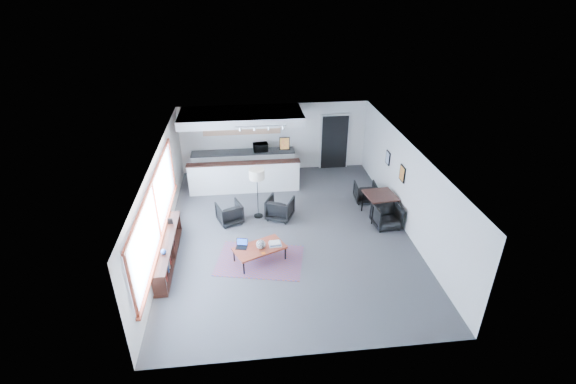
{
  "coord_description": "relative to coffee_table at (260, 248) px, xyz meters",
  "views": [
    {
      "loc": [
        -1.16,
        -10.31,
        6.86
      ],
      "look_at": [
        0.06,
        0.4,
        1.14
      ],
      "focal_mm": 26.0,
      "sensor_mm": 36.0,
      "label": 1
    }
  ],
  "objects": [
    {
      "name": "dining_chair_near",
      "position": [
        3.89,
        1.28,
        -0.06
      ],
      "size": [
        0.71,
        0.67,
        0.68
      ],
      "primitive_type": "imported",
      "rotation": [
        0.0,
        0.0,
        0.08
      ],
      "color": "black",
      "rests_on": "floor"
    },
    {
      "name": "ceramic_pot",
      "position": [
        0.04,
        -0.05,
        0.16
      ],
      "size": [
        0.25,
        0.25,
        0.25
      ],
      "rotation": [
        0.0,
        0.0,
        0.16
      ],
      "color": "gray",
      "rests_on": "coffee_table"
    },
    {
      "name": "kilim_rug",
      "position": [
        0.0,
        0.0,
        -0.39
      ],
      "size": [
        2.53,
        1.98,
        0.01
      ],
      "rotation": [
        0.0,
        0.0,
        -0.21
      ],
      "color": "#653A4F",
      "rests_on": "floor"
    },
    {
      "name": "coaster",
      "position": [
        0.09,
        -0.28,
        0.04
      ],
      "size": [
        0.11,
        0.11,
        0.01
      ],
      "rotation": [
        0.0,
        0.0,
        0.23
      ],
      "color": "#E5590C",
      "rests_on": "coffee_table"
    },
    {
      "name": "laptop",
      "position": [
        -0.46,
        0.09,
        0.09
      ],
      "size": [
        0.34,
        0.3,
        0.21
      ],
      "rotation": [
        0.0,
        0.0,
        -0.23
      ],
      "color": "black",
      "rests_on": "coffee_table"
    },
    {
      "name": "dining_table",
      "position": [
        3.85,
        1.89,
        0.29
      ],
      "size": [
        1.0,
        1.0,
        0.76
      ],
      "rotation": [
        0.0,
        0.0,
        0.11
      ],
      "color": "#331811",
      "rests_on": "floor"
    },
    {
      "name": "wall_art_upper",
      "position": [
        4.36,
        2.98,
        1.1
      ],
      "size": [
        0.03,
        0.34,
        0.44
      ],
      "color": "black",
      "rests_on": "room"
    },
    {
      "name": "console",
      "position": [
        -2.41,
        0.23,
        -0.07
      ],
      "size": [
        0.35,
        3.0,
        0.8
      ],
      "color": "#331811",
      "rests_on": "floor"
    },
    {
      "name": "floor_lamp",
      "position": [
        0.07,
        2.29,
        1.02
      ],
      "size": [
        0.48,
        0.48,
        1.63
      ],
      "rotation": [
        0.0,
        0.0,
        -0.03
      ],
      "color": "black",
      "rests_on": "floor"
    },
    {
      "name": "track_light",
      "position": [
        0.3,
        3.48,
        2.13
      ],
      "size": [
        1.6,
        0.07,
        0.15
      ],
      "color": "silver",
      "rests_on": "room"
    },
    {
      "name": "coffee_table",
      "position": [
        0.0,
        0.0,
        0.0
      ],
      "size": [
        1.5,
        1.19,
        0.43
      ],
      "rotation": [
        0.0,
        0.0,
        0.42
      ],
      "color": "maroon",
      "rests_on": "floor"
    },
    {
      "name": "armchair_right",
      "position": [
        0.74,
        2.12,
        -0.01
      ],
      "size": [
        0.98,
        0.95,
        0.77
      ],
      "primitive_type": "imported",
      "rotation": [
        0.0,
        0.0,
        2.71
      ],
      "color": "black",
      "rests_on": "floor"
    },
    {
      "name": "dining_chair_far",
      "position": [
        3.69,
        2.9,
        -0.1
      ],
      "size": [
        0.62,
        0.58,
        0.6
      ],
      "primitive_type": "imported",
      "rotation": [
        0.0,
        0.0,
        3.08
      ],
      "color": "black",
      "rests_on": "floor"
    },
    {
      "name": "microwave",
      "position": [
        0.34,
        5.43,
        0.71
      ],
      "size": [
        0.56,
        0.35,
        0.36
      ],
      "primitive_type": "imported",
      "rotation": [
        0.0,
        0.0,
        0.12
      ],
      "color": "black",
      "rests_on": "kitchenette"
    },
    {
      "name": "room",
      "position": [
        0.89,
        1.28,
        0.9
      ],
      "size": [
        7.02,
        9.02,
        2.62
      ],
      "color": "#4A4A4D",
      "rests_on": "ground"
    },
    {
      "name": "armchair_left",
      "position": [
        -0.81,
        2.04,
        -0.04
      ],
      "size": [
        0.88,
        0.85,
        0.71
      ],
      "primitive_type": "imported",
      "rotation": [
        0.0,
        0.0,
        3.5
      ],
      "color": "black",
      "rests_on": "floor"
    },
    {
      "name": "wall_art_lower",
      "position": [
        4.36,
        1.68,
        1.15
      ],
      "size": [
        0.03,
        0.38,
        0.48
      ],
      "color": "black",
      "rests_on": "room"
    },
    {
      "name": "doorway",
      "position": [
        3.19,
        5.7,
        0.68
      ],
      "size": [
        1.1,
        0.12,
        2.15
      ],
      "color": "black",
      "rests_on": "room"
    },
    {
      "name": "window",
      "position": [
        -2.57,
        0.38,
        1.06
      ],
      "size": [
        0.1,
        5.95,
        1.66
      ],
      "color": "#8CBFFF",
      "rests_on": "room"
    },
    {
      "name": "kitchenette",
      "position": [
        -0.31,
        4.99,
        0.98
      ],
      "size": [
        4.2,
        1.96,
        2.6
      ],
      "color": "white",
      "rests_on": "floor"
    },
    {
      "name": "book_stack",
      "position": [
        0.42,
        0.05,
        0.08
      ],
      "size": [
        0.34,
        0.28,
        0.1
      ],
      "rotation": [
        0.0,
        0.0,
        0.06
      ],
      "color": "silver",
      "rests_on": "coffee_table"
    }
  ]
}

